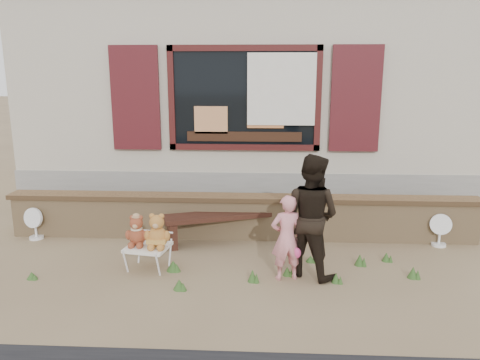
# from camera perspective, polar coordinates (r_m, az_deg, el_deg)

# --- Properties ---
(ground) EXTENTS (80.00, 80.00, 0.00)m
(ground) POSITION_cam_1_polar(r_m,az_deg,el_deg) (6.30, -0.29, -10.15)
(ground) COLOR brown
(ground) RESTS_ON ground
(shopfront) EXTENTS (8.04, 5.13, 4.00)m
(shopfront) POSITION_cam_1_polar(r_m,az_deg,el_deg) (10.28, 1.15, 10.43)
(shopfront) COLOR gray
(shopfront) RESTS_ON ground
(brick_wall) EXTENTS (7.10, 0.36, 0.67)m
(brick_wall) POSITION_cam_1_polar(r_m,az_deg,el_deg) (7.12, 0.17, -4.43)
(brick_wall) COLOR tan
(brick_wall) RESTS_ON ground
(bench) EXTENTS (1.78, 0.93, 0.45)m
(bench) POSITION_cam_1_polar(r_m,az_deg,el_deg) (6.95, -2.01, -5.00)
(bench) COLOR black
(bench) RESTS_ON ground
(folding_chair) EXTENTS (0.59, 0.54, 0.32)m
(folding_chair) POSITION_cam_1_polar(r_m,az_deg,el_deg) (6.15, -11.17, -8.12)
(folding_chair) COLOR white
(folding_chair) RESTS_ON ground
(teddy_bear_left) EXTENTS (0.34, 0.31, 0.40)m
(teddy_bear_left) POSITION_cam_1_polar(r_m,az_deg,el_deg) (6.13, -12.46, -5.95)
(teddy_bear_left) COLOR brown
(teddy_bear_left) RESTS_ON folding_chair
(teddy_bear_right) EXTENTS (0.38, 0.34, 0.45)m
(teddy_bear_right) POSITION_cam_1_polar(r_m,az_deg,el_deg) (6.01, -10.05, -6.00)
(teddy_bear_right) COLOR #99632A
(teddy_bear_right) RESTS_ON folding_chair
(child) EXTENTS (0.44, 0.34, 1.06)m
(child) POSITION_cam_1_polar(r_m,az_deg,el_deg) (5.71, 5.69, -7.02)
(child) COLOR pink
(child) RESTS_ON ground
(adult) EXTENTS (0.94, 0.90, 1.53)m
(adult) POSITION_cam_1_polar(r_m,az_deg,el_deg) (5.80, 8.62, -4.33)
(adult) COLOR black
(adult) RESTS_ON ground
(fan_left) EXTENTS (0.32, 0.21, 0.50)m
(fan_left) POSITION_cam_1_polar(r_m,az_deg,el_deg) (7.74, -23.71, -4.84)
(fan_left) COLOR white
(fan_left) RESTS_ON ground
(fan_right) EXTENTS (0.32, 0.21, 0.49)m
(fan_right) POSITION_cam_1_polar(r_m,az_deg,el_deg) (7.41, 23.20, -5.60)
(fan_right) COLOR white
(fan_right) RESTS_ON ground
(grass_tufts) EXTENTS (4.82, 1.09, 0.16)m
(grass_tufts) POSITION_cam_1_polar(r_m,az_deg,el_deg) (5.98, 3.66, -10.81)
(grass_tufts) COLOR #325622
(grass_tufts) RESTS_ON ground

